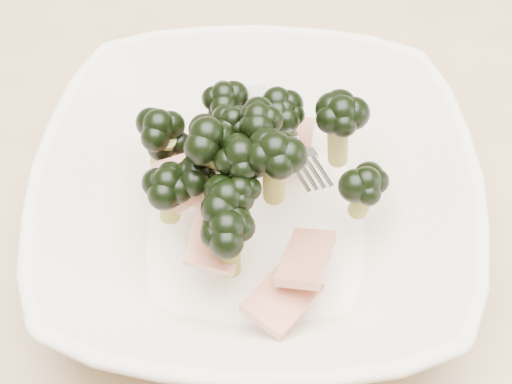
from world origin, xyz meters
TOP-DOWN VIEW (x-y plane):
  - dining_table at (0.00, 0.00)m, footprint 1.20×0.80m
  - broccoli_dish at (-0.01, -0.06)m, footprint 0.33×0.33m

SIDE VIEW (x-z plane):
  - dining_table at x=0.00m, z-range 0.28..1.03m
  - broccoli_dish at x=-0.01m, z-range 0.73..0.86m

